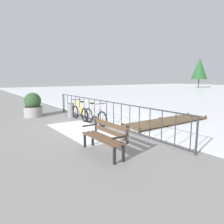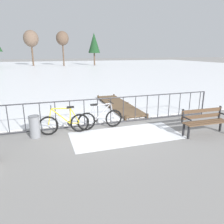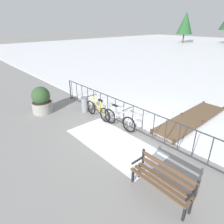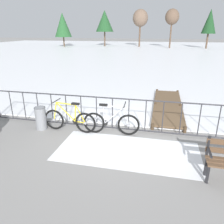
# 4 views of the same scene
# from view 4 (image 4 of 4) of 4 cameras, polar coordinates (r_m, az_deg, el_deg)

# --- Properties ---
(ground_plane) EXTENTS (160.00, 160.00, 0.00)m
(ground_plane) POSITION_cam_4_polar(r_m,az_deg,el_deg) (6.96, 2.16, -4.83)
(ground_plane) COLOR gray
(frozen_pond) EXTENTS (80.00, 56.00, 0.03)m
(frozen_pond) POSITION_cam_4_polar(r_m,az_deg,el_deg) (34.73, 11.21, 15.23)
(frozen_pond) COLOR white
(frozen_pond) RESTS_ON ground
(snow_patch) EXTENTS (3.69, 1.70, 0.01)m
(snow_patch) POSITION_cam_4_polar(r_m,az_deg,el_deg) (5.85, 4.02, -10.09)
(snow_patch) COLOR white
(snow_patch) RESTS_ON ground
(railing_fence) EXTENTS (9.06, 0.06, 1.07)m
(railing_fence) POSITION_cam_4_polar(r_m,az_deg,el_deg) (6.74, 2.22, -0.52)
(railing_fence) COLOR #2D2D33
(railing_fence) RESTS_ON ground
(bicycle_near_railing) EXTENTS (1.71, 0.52, 0.97)m
(bicycle_near_railing) POSITION_cam_4_polar(r_m,az_deg,el_deg) (6.90, -10.94, -2.09)
(bicycle_near_railing) COLOR black
(bicycle_near_railing) RESTS_ON ground
(bicycle_second) EXTENTS (1.71, 0.52, 0.97)m
(bicycle_second) POSITION_cam_4_polar(r_m,az_deg,el_deg) (6.60, -0.26, -2.77)
(bicycle_second) COLOR black
(bicycle_second) RESTS_ON ground
(trash_bin) EXTENTS (0.35, 0.35, 0.73)m
(trash_bin) POSITION_cam_4_polar(r_m,az_deg,el_deg) (7.29, -17.98, -1.47)
(trash_bin) COLOR gray
(trash_bin) RESTS_ON ground
(wooden_dock) EXTENTS (1.10, 4.50, 0.20)m
(wooden_dock) POSITION_cam_4_polar(r_m,az_deg,el_deg) (9.15, 14.24, 1.66)
(wooden_dock) COLOR brown
(wooden_dock) RESTS_ON ground
(tree_far_west) EXTENTS (3.10, 3.10, 5.95)m
(tree_far_west) POSITION_cam_4_polar(r_m,az_deg,el_deg) (44.47, -12.65, 21.16)
(tree_far_west) COLOR brown
(tree_far_west) RESTS_ON ground
(tree_west_mid) EXTENTS (2.30, 2.30, 6.20)m
(tree_west_mid) POSITION_cam_4_polar(r_m,az_deg,el_deg) (42.04, 24.02, 20.63)
(tree_west_mid) COLOR brown
(tree_west_mid) RESTS_ON ground
(tree_centre) EXTENTS (2.74, 2.74, 6.53)m
(tree_centre) POSITION_cam_4_polar(r_m,az_deg,el_deg) (43.70, 7.36, 22.96)
(tree_centre) COLOR brown
(tree_centre) RESTS_ON ground
(tree_east_mid) EXTENTS (3.34, 3.34, 6.43)m
(tree_east_mid) POSITION_cam_4_polar(r_m,az_deg,el_deg) (44.68, -1.94, 22.48)
(tree_east_mid) COLOR brown
(tree_east_mid) RESTS_ON ground
(tree_far_east) EXTENTS (2.30, 2.30, 6.31)m
(tree_far_east) POSITION_cam_4_polar(r_m,az_deg,el_deg) (41.18, 15.32, 22.63)
(tree_far_east) COLOR brown
(tree_far_east) RESTS_ON ground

